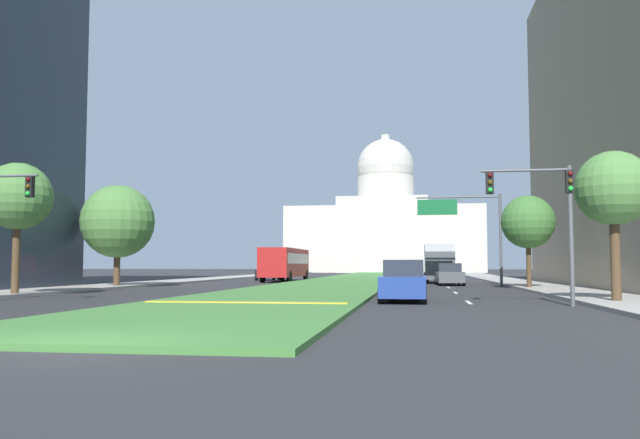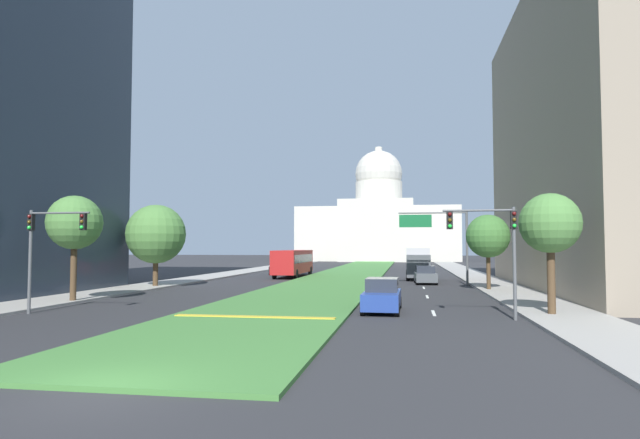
# 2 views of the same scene
# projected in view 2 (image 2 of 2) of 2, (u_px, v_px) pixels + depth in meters

# --- Properties ---
(ground_plane) EXTENTS (268.96, 268.96, 0.00)m
(ground_plane) POSITION_uv_depth(u_px,v_px,m) (356.00, 271.00, 72.63)
(ground_plane) COLOR #2B2B2D
(grass_median) EXTENTS (8.35, 110.03, 0.14)m
(grass_median) POSITION_uv_depth(u_px,v_px,m) (351.00, 273.00, 66.61)
(grass_median) COLOR #427A38
(grass_median) RESTS_ON ground_plane
(median_curb_nose) EXTENTS (7.52, 0.50, 0.04)m
(median_curb_nose) POSITION_uv_depth(u_px,v_px,m) (254.00, 317.00, 24.64)
(median_curb_nose) COLOR gold
(median_curb_nose) RESTS_ON grass_median
(lane_dashes_right) EXTENTS (0.16, 76.78, 0.01)m
(lane_dashes_right) POSITION_uv_depth(u_px,v_px,m) (419.00, 277.00, 60.01)
(lane_dashes_right) COLOR silver
(lane_dashes_right) RESTS_ON ground_plane
(sidewalk_left) EXTENTS (4.00, 110.03, 0.15)m
(sidewalk_left) POSITION_uv_depth(u_px,v_px,m) (223.00, 275.00, 62.87)
(sidewalk_left) COLOR #9E9991
(sidewalk_left) RESTS_ON ground_plane
(sidewalk_right) EXTENTS (4.00, 110.03, 0.15)m
(sidewalk_right) POSITION_uv_depth(u_px,v_px,m) (476.00, 277.00, 58.29)
(sidewalk_right) COLOR #9E9991
(sidewalk_right) RESTS_ON ground_plane
(midrise_block_right) EXTENTS (15.04, 33.09, 23.75)m
(midrise_block_right) POSITION_uv_depth(u_px,v_px,m) (629.00, 136.00, 41.33)
(midrise_block_right) COLOR gray
(midrise_block_right) RESTS_ON ground_plane
(capitol_building) EXTENTS (37.47, 29.75, 28.14)m
(capitol_building) POSITION_uv_depth(u_px,v_px,m) (379.00, 226.00, 132.45)
(capitol_building) COLOR beige
(capitol_building) RESTS_ON ground_plane
(traffic_light_near_left) EXTENTS (3.34, 0.35, 5.20)m
(traffic_light_near_left) POSITION_uv_depth(u_px,v_px,m) (46.00, 238.00, 27.00)
(traffic_light_near_left) COLOR #515456
(traffic_light_near_left) RESTS_ON ground_plane
(traffic_light_near_right) EXTENTS (3.34, 0.35, 5.20)m
(traffic_light_near_right) POSITION_uv_depth(u_px,v_px,m) (495.00, 237.00, 24.90)
(traffic_light_near_right) COLOR #515456
(traffic_light_near_right) RESTS_ON ground_plane
(overhead_guide_sign) EXTENTS (5.91, 0.20, 6.50)m
(overhead_guide_sign) POSITION_uv_depth(u_px,v_px,m) (440.00, 232.00, 46.67)
(overhead_guide_sign) COLOR #515456
(overhead_guide_sign) RESTS_ON ground_plane
(street_tree_left_near) EXTENTS (3.25, 3.25, 6.45)m
(street_tree_left_near) POSITION_uv_depth(u_px,v_px,m) (75.00, 223.00, 32.48)
(street_tree_left_near) COLOR #4C3823
(street_tree_left_near) RESTS_ON ground_plane
(street_tree_right_near) EXTENTS (2.90, 2.90, 5.95)m
(street_tree_right_near) POSITION_uv_depth(u_px,v_px,m) (550.00, 224.00, 26.02)
(street_tree_right_near) COLOR #4C3823
(street_tree_right_near) RESTS_ON ground_plane
(street_tree_left_mid) EXTENTS (4.86, 4.86, 6.83)m
(street_tree_left_mid) POSITION_uv_depth(u_px,v_px,m) (156.00, 234.00, 44.47)
(street_tree_left_mid) COLOR #4C3823
(street_tree_left_mid) RESTS_ON ground_plane
(street_tree_right_mid) EXTENTS (3.28, 3.28, 5.80)m
(street_tree_right_mid) POSITION_uv_depth(u_px,v_px,m) (488.00, 236.00, 40.92)
(street_tree_right_mid) COLOR #4C3823
(street_tree_right_mid) RESTS_ON ground_plane
(sedan_lead_stopped) EXTENTS (1.95, 4.54, 1.73)m
(sedan_lead_stopped) POSITION_uv_depth(u_px,v_px,m) (382.00, 296.00, 27.91)
(sedan_lead_stopped) COLOR navy
(sedan_lead_stopped) RESTS_ON ground_plane
(sedan_midblock) EXTENTS (2.07, 4.18, 1.62)m
(sedan_midblock) POSITION_uv_depth(u_px,v_px,m) (425.00, 275.00, 48.71)
(sedan_midblock) COLOR #4C5156
(sedan_midblock) RESTS_ON ground_plane
(sedan_distant) EXTENTS (2.11, 4.47, 1.68)m
(sedan_distant) POSITION_uv_depth(u_px,v_px,m) (280.00, 268.00, 64.73)
(sedan_distant) COLOR black
(sedan_distant) RESTS_ON ground_plane
(sedan_far_horizon) EXTENTS (1.93, 4.19, 1.70)m
(sedan_far_horizon) POSITION_uv_depth(u_px,v_px,m) (416.00, 264.00, 78.68)
(sedan_far_horizon) COLOR black
(sedan_far_horizon) RESTS_ON ground_plane
(box_truck_delivery) EXTENTS (2.40, 6.40, 3.20)m
(box_truck_delivery) POSITION_uv_depth(u_px,v_px,m) (418.00, 263.00, 54.92)
(box_truck_delivery) COLOR #4C5156
(box_truck_delivery) RESTS_ON ground_plane
(city_bus) EXTENTS (2.62, 11.00, 2.95)m
(city_bus) POSITION_uv_depth(u_px,v_px,m) (293.00, 261.00, 59.91)
(city_bus) COLOR #B21E1E
(city_bus) RESTS_ON ground_plane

